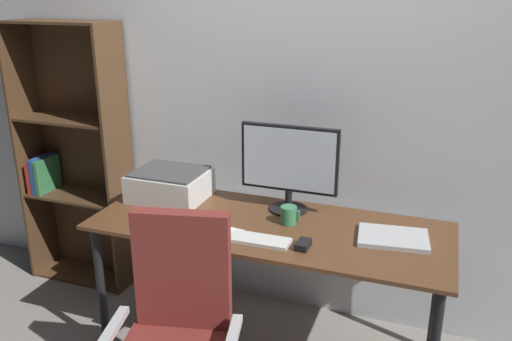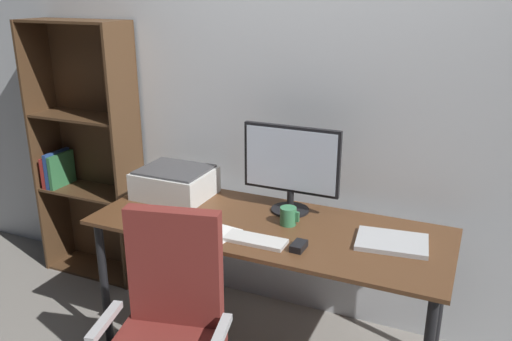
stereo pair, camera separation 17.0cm
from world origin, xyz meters
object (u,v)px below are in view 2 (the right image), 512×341
Objects in this scene: desk at (268,239)px; laptop at (392,242)px; keyboard at (255,240)px; mouse at (299,246)px; coffee_mug at (288,216)px; bookshelf at (88,154)px; printer at (175,182)px; monitor at (291,164)px.

laptop reaches higher than desk.
mouse is at bearing 2.95° from keyboard.
bookshelf reaches higher than coffee_mug.
mouse is (0.21, 0.01, 0.01)m from keyboard.
laptop is at bearing -0.74° from coffee_mug.
laptop is at bearing 3.47° from desk.
desk is at bearing -154.60° from coffee_mug.
printer reaches higher than desk.
coffee_mug reaches higher than laptop.
keyboard is at bearing -174.41° from mouse.
laptop is 1.24m from printer.
mouse is (0.23, -0.18, 0.09)m from desk.
desk is 0.61m from laptop.
bookshelf is at bearing 164.31° from laptop.
desk is 0.40m from monitor.
monitor is at bearing 4.94° from printer.
desk is 0.31m from mouse.
monitor reaches higher than laptop.
coffee_mug is at bearing 73.10° from keyboard.
coffee_mug is (0.09, 0.04, 0.12)m from desk.
keyboard is 2.97× the size of coffee_mug.
monitor is 1.77× the size of keyboard.
desk is at bearing -13.61° from bookshelf.
bookshelf is at bearing 166.39° from desk.
coffee_mug is (0.07, 0.24, 0.04)m from keyboard.
laptop is (0.56, -0.17, -0.25)m from monitor.
mouse is at bearing -39.10° from desk.
keyboard is at bearing -165.10° from laptop.
keyboard is 0.72× the size of printer.
desk is 1.47m from bookshelf.
monitor is 0.64m from laptop.
monitor reaches higher than mouse.
bookshelf is (-1.65, 0.53, 0.07)m from mouse.
printer is at bearing 151.61° from keyboard.
printer is at bearing 161.00° from mouse.
monitor is at bearing 117.87° from mouse.
keyboard is 3.02× the size of mouse.
keyboard is at bearing -106.32° from coffee_mug.
desk is 0.16m from coffee_mug.
bookshelf is (-1.42, 0.34, 0.16)m from desk.
laptop is at bearing -5.04° from printer.
monitor is 0.47m from keyboard.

